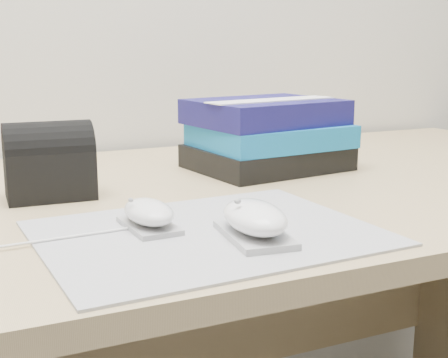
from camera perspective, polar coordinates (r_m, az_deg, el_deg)
name	(u,v)px	position (r m, az deg, el deg)	size (l,w,h in m)	color
desk	(215,306)	(1.13, -0.80, -11.53)	(1.60, 0.80, 0.73)	#A3875A
mousepad	(207,233)	(0.74, -1.53, -4.97)	(0.39, 0.30, 0.00)	gray
mouse_rear	(149,214)	(0.76, -6.89, -3.22)	(0.06, 0.10, 0.04)	gray
mouse_front	(255,220)	(0.72, 2.83, -3.78)	(0.08, 0.12, 0.05)	#9F9FA1
usb_cable	(43,241)	(0.73, -16.20, -5.44)	(0.00, 0.00, 0.25)	silver
book_stack	(267,135)	(1.13, 3.99, 4.05)	(0.28, 0.24, 0.13)	black
pouch	(49,161)	(0.94, -15.70, 1.58)	(0.13, 0.09, 0.11)	black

